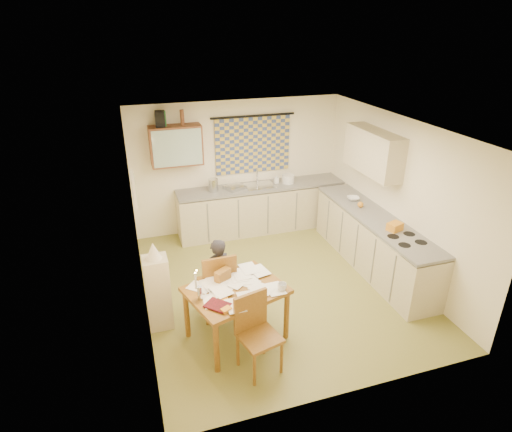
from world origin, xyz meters
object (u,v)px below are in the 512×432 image
object	(u,v)px
counter_back	(263,208)
dining_table	(236,313)
person	(218,278)
chair_far	(217,295)
counter_right	(372,242)
stove	(402,267)
shelf_stand	(158,293)

from	to	relation	value
counter_back	dining_table	xyz separation A→B (m)	(-1.34, -2.92, -0.07)
dining_table	person	world-z (taller)	person
chair_far	counter_back	bearing A→B (deg)	-123.37
counter_right	dining_table	bearing A→B (deg)	-158.50
stove	person	size ratio (longest dim) A/B	0.78
shelf_stand	chair_far	bearing A→B (deg)	-0.25
counter_right	person	size ratio (longest dim) A/B	2.52
chair_far	counter_right	bearing A→B (deg)	-171.61
counter_back	dining_table	size ratio (longest dim) A/B	2.41
dining_table	person	distance (m)	0.61
chair_far	person	size ratio (longest dim) A/B	0.87
counter_right	chair_far	xyz separation A→B (m)	(-2.75, -0.49, -0.14)
counter_right	counter_back	bearing A→B (deg)	124.18
stove	counter_back	bearing A→B (deg)	115.31
stove	chair_far	xyz separation A→B (m)	(-2.75, 0.33, -0.14)
shelf_stand	counter_right	bearing A→B (deg)	7.85
counter_back	dining_table	distance (m)	3.21
counter_back	counter_right	bearing A→B (deg)	-55.82
chair_far	stove	bearing A→B (deg)	171.35
counter_back	stove	size ratio (longest dim) A/B	3.62
chair_far	person	bearing A→B (deg)	-130.86
counter_back	shelf_stand	bearing A→B (deg)	-133.54
dining_table	shelf_stand	size ratio (longest dim) A/B	1.31
chair_far	person	xyz separation A→B (m)	(0.02, 0.03, 0.27)
counter_back	person	xyz separation A→B (m)	(-1.44, -2.35, 0.13)
person	shelf_stand	distance (m)	0.82
counter_back	shelf_stand	world-z (taller)	shelf_stand
counter_back	person	world-z (taller)	person
dining_table	person	xyz separation A→B (m)	(-0.11, 0.57, 0.21)
counter_right	shelf_stand	world-z (taller)	shelf_stand
counter_back	shelf_stand	distance (m)	3.28
dining_table	person	size ratio (longest dim) A/B	1.17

